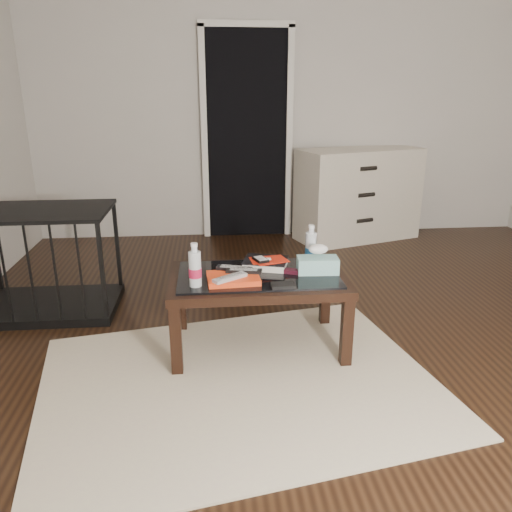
{
  "coord_description": "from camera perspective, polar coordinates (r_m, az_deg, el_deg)",
  "views": [
    {
      "loc": [
        -0.79,
        -2.56,
        1.47
      ],
      "look_at": [
        -0.53,
        0.13,
        0.55
      ],
      "focal_mm": 35.0,
      "sensor_mm": 36.0,
      "label": 1
    }
  ],
  "objects": [
    {
      "name": "water_bottle_left",
      "position": [
        2.64,
        -7.0,
        -1.0
      ],
      "size": [
        0.07,
        0.07,
        0.24
      ],
      "primitive_type": "cylinder",
      "rotation": [
        0.0,
        0.0,
        -0.13
      ],
      "color": "silver",
      "rests_on": "coffee_table"
    },
    {
      "name": "ground",
      "position": [
        3.06,
        10.36,
        -10.29
      ],
      "size": [
        5.0,
        5.0,
        0.0
      ],
      "primitive_type": "plane",
      "color": "black",
      "rests_on": "ground"
    },
    {
      "name": "textbook",
      "position": [
        2.93,
        1.09,
        -0.83
      ],
      "size": [
        0.3,
        0.26,
        0.05
      ],
      "primitive_type": "cube",
      "rotation": [
        0.0,
        0.0,
        -0.28
      ],
      "color": "black",
      "rests_on": "coffee_table"
    },
    {
      "name": "dvd_mailers",
      "position": [
        2.92,
        1.24,
        -0.4
      ],
      "size": [
        0.21,
        0.16,
        0.01
      ],
      "primitive_type": "cube",
      "rotation": [
        0.0,
        0.0,
        0.13
      ],
      "color": "red",
      "rests_on": "textbook"
    },
    {
      "name": "remote_silver",
      "position": [
        2.67,
        -2.99,
        -2.46
      ],
      "size": [
        0.19,
        0.15,
        0.02
      ],
      "primitive_type": "cube",
      "rotation": [
        0.0,
        0.0,
        0.6
      ],
      "color": "#A0A0A5",
      "rests_on": "magazines"
    },
    {
      "name": "ipod",
      "position": [
        2.89,
        0.53,
        -0.38
      ],
      "size": [
        0.1,
        0.12,
        0.02
      ],
      "primitive_type": "cube",
      "rotation": [
        0.0,
        0.0,
        0.34
      ],
      "color": "black",
      "rests_on": "dvd_mailers"
    },
    {
      "name": "room_shell",
      "position": [
        2.68,
        12.51,
        21.6
      ],
      "size": [
        5.0,
        5.0,
        5.0
      ],
      "color": "#BAB5AC",
      "rests_on": "ground"
    },
    {
      "name": "doorway",
      "position": [
        5.06,
        -1.04,
        13.72
      ],
      "size": [
        0.9,
        0.08,
        2.07
      ],
      "color": "black",
      "rests_on": "ground"
    },
    {
      "name": "flip_phone",
      "position": [
        2.84,
        4.16,
        -1.76
      ],
      "size": [
        0.1,
        0.08,
        0.02
      ],
      "primitive_type": "cube",
      "rotation": [
        0.0,
        0.0,
        -0.41
      ],
      "color": "black",
      "rests_on": "coffee_table"
    },
    {
      "name": "magazines",
      "position": [
        2.73,
        -2.62,
        -2.55
      ],
      "size": [
        0.29,
        0.23,
        0.03
      ],
      "primitive_type": "cube",
      "rotation": [
        0.0,
        0.0,
        0.06
      ],
      "color": "#F24016",
      "rests_on": "coffee_table"
    },
    {
      "name": "remote_black_front",
      "position": [
        2.76,
        -1.41,
        -1.67
      ],
      "size": [
        0.21,
        0.09,
        0.02
      ],
      "primitive_type": "cube",
      "rotation": [
        0.0,
        0.0,
        -0.19
      ],
      "color": "black",
      "rests_on": "magazines"
    },
    {
      "name": "coffee_table",
      "position": [
        2.86,
        0.23,
        -3.25
      ],
      "size": [
        1.0,
        0.6,
        0.46
      ],
      "color": "black",
      "rests_on": "ground"
    },
    {
      "name": "rug",
      "position": [
        2.68,
        -1.88,
        -14.28
      ],
      "size": [
        2.24,
        1.84,
        0.01
      ],
      "primitive_type": "cube",
      "rotation": [
        0.0,
        0.0,
        0.18
      ],
      "color": "#B5A28C",
      "rests_on": "ground"
    },
    {
      "name": "dresser",
      "position": [
        5.12,
        11.58,
        6.9
      ],
      "size": [
        1.3,
        0.85,
        0.9
      ],
      "rotation": [
        0.0,
        0.0,
        0.32
      ],
      "color": "beige",
      "rests_on": "ground"
    },
    {
      "name": "pet_crate",
      "position": [
        3.68,
        -22.71,
        -2.41
      ],
      "size": [
        0.9,
        0.61,
        0.71
      ],
      "rotation": [
        0.0,
        0.0,
        -0.01
      ],
      "color": "black",
      "rests_on": "ground"
    },
    {
      "name": "tissue_box",
      "position": [
        2.86,
        7.05,
        -1.02
      ],
      "size": [
        0.24,
        0.13,
        0.09
      ],
      "primitive_type": "cube",
      "rotation": [
        0.0,
        0.0,
        -0.06
      ],
      "color": "teal",
      "rests_on": "coffee_table"
    },
    {
      "name": "remote_black_back",
      "position": [
        2.8,
        -2.52,
        -1.4
      ],
      "size": [
        0.21,
        0.11,
        0.02
      ],
      "primitive_type": "cube",
      "rotation": [
        0.0,
        0.0,
        -0.3
      ],
      "color": "black",
      "rests_on": "magazines"
    },
    {
      "name": "wallet",
      "position": [
        2.65,
        3.06,
        -3.37
      ],
      "size": [
        0.12,
        0.07,
        0.02
      ],
      "primitive_type": "cube",
      "rotation": [
        0.0,
        0.0,
        0.01
      ],
      "color": "black",
      "rests_on": "coffee_table"
    },
    {
      "name": "water_bottle_right",
      "position": [
        2.98,
        6.29,
        1.33
      ],
      "size": [
        0.08,
        0.08,
        0.24
      ],
      "primitive_type": "cylinder",
      "rotation": [
        0.0,
        0.0,
        -0.21
      ],
      "color": "silver",
      "rests_on": "coffee_table"
    }
  ]
}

